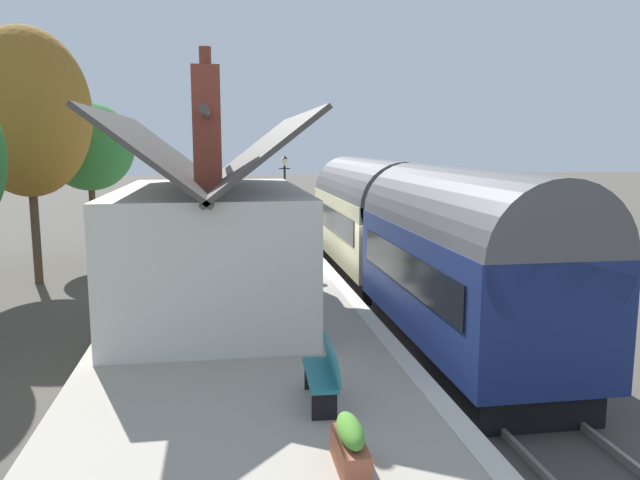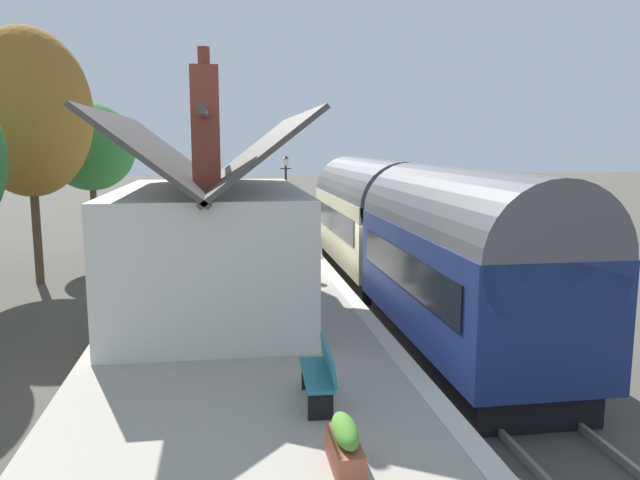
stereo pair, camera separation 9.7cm
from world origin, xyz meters
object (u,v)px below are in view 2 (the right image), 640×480
at_px(train, 404,234).
at_px(planter_edge_near, 177,255).
at_px(bench_platform_end, 321,373).
at_px(planter_edge_far, 207,240).
at_px(station_building, 211,243).
at_px(lamp_post_platform, 286,177).
at_px(station_sign_board, 299,218).
at_px(planter_corner_building, 345,446).
at_px(tree_distant, 91,147).
at_px(planter_by_door, 309,267).
at_px(bench_by_lamp, 266,249).
at_px(planter_bench_right, 213,225).
at_px(tree_far_right, 29,113).
at_px(bench_mid_platform, 260,226).

distance_m(train, planter_edge_near, 7.35).
bearing_deg(bench_platform_end, planter_edge_far, 8.28).
xyz_separation_m(station_building, lamp_post_platform, (13.63, -3.09, 0.79)).
bearing_deg(lamp_post_platform, station_sign_board, 179.06).
height_order(planter_corner_building, tree_distant, tree_distant).
xyz_separation_m(bench_platform_end, lamp_post_platform, (19.37, -1.40, 1.87)).
xyz_separation_m(planter_corner_building, lamp_post_platform, (21.32, -1.41, 2.04)).
bearing_deg(planter_by_door, lamp_post_platform, -2.22).
relative_size(bench_platform_end, station_sign_board, 0.90).
distance_m(bench_by_lamp, planter_by_door, 2.99).
bearing_deg(planter_corner_building, planter_by_door, -5.44).
xyz_separation_m(planter_bench_right, planter_corner_building, (-18.90, -1.84, -0.21)).
distance_m(bench_platform_end, bench_by_lamp, 11.15).
xyz_separation_m(planter_bench_right, tree_far_right, (-3.11, 5.99, 4.36)).
xyz_separation_m(bench_platform_end, tree_far_right, (13.84, 7.83, 4.40)).
height_order(bench_mid_platform, planter_corner_building, bench_mid_platform).
bearing_deg(planter_edge_far, station_building, -177.76).
bearing_deg(planter_edge_near, planter_bench_right, -11.10).
bearing_deg(planter_edge_far, planter_bench_right, -3.01).
distance_m(lamp_post_platform, station_sign_board, 6.04).
relative_size(station_building, planter_bench_right, 8.11).
relative_size(lamp_post_platform, tree_far_right, 0.38).
bearing_deg(tree_far_right, planter_bench_right, -62.52).
bearing_deg(lamp_post_platform, planter_by_door, 177.78).
xyz_separation_m(planter_by_door, tree_distant, (9.64, 7.69, 3.31)).
distance_m(station_building, planter_edge_far, 8.17).
bearing_deg(lamp_post_platform, planter_bench_right, 126.66).
bearing_deg(planter_edge_far, lamp_post_platform, -31.54).
height_order(planter_bench_right, planter_corner_building, planter_bench_right).
xyz_separation_m(train, bench_mid_platform, (8.20, 3.78, -0.74)).
bearing_deg(station_sign_board, bench_platform_end, 174.47).
bearing_deg(planter_edge_far, bench_by_lamp, -143.92).
height_order(planter_edge_near, tree_far_right, tree_far_right).
relative_size(bench_platform_end, planter_corner_building, 1.48).
bearing_deg(bench_mid_platform, lamp_post_platform, -28.79).
height_order(station_building, bench_mid_platform, station_building).
height_order(bench_platform_end, planter_bench_right, planter_bench_right).
relative_size(station_sign_board, tree_distant, 0.24).
relative_size(station_building, planter_by_door, 10.20).
distance_m(bench_platform_end, tree_distant, 19.47).
height_order(planter_edge_far, planter_edge_near, planter_edge_far).
height_order(station_building, lamp_post_platform, station_building).
bearing_deg(lamp_post_platform, tree_far_right, 120.92).
distance_m(planter_by_door, planter_edge_near, 5.00).
bearing_deg(bench_platform_end, lamp_post_platform, -4.13).
distance_m(station_sign_board, tree_distant, 9.56).
relative_size(bench_by_lamp, tree_far_right, 0.16).
bearing_deg(station_building, tree_distant, 22.32).
bearing_deg(bench_by_lamp, planter_edge_far, 36.08).
bearing_deg(station_building, planter_by_door, -45.61).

